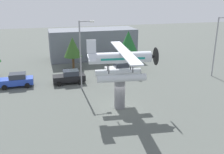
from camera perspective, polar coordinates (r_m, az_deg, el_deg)
The scene contains 11 objects.
ground_plane at distance 26.81m, azimuth 1.71°, elevation -6.86°, with size 140.00×140.00×0.00m, color #515651.
display_pedestal at distance 26.17m, azimuth 1.74°, elevation -3.66°, with size 1.10×1.10×3.22m, color slate.
floatplane_monument at distance 25.16m, azimuth 2.11°, elevation 3.32°, with size 7.03×10.46×4.00m.
car_near_blue at distance 34.55m, azimuth -20.67°, elevation -0.65°, with size 4.20×2.02×1.76m.
car_mid_black at distance 34.05m, azimuth -9.54°, elevation 0.03°, with size 4.20×2.02×1.76m.
car_far_white at distance 37.37m, azimuth 1.78°, elevation 1.92°, with size 4.20×2.02×1.76m.
streetlight_primary at distance 30.78m, azimuth -6.80°, elevation 5.88°, with size 1.84×0.28×8.41m.
streetlight_secondary at distance 38.60m, azimuth 22.50°, elevation 7.10°, with size 1.84×0.28×8.37m.
storefront_building at distance 46.85m, azimuth -4.35°, elevation 7.47°, with size 15.45×5.65×5.33m, color slate.
tree_east at distance 39.94m, azimuth -8.85°, elevation 6.64°, with size 2.77×2.77×5.05m.
tree_center_back at distance 38.40m, azimuth 3.69°, elevation 7.55°, with size 3.34×3.34×6.15m.
Camera 1 is at (-7.20, -23.20, 11.35)m, focal length 40.67 mm.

